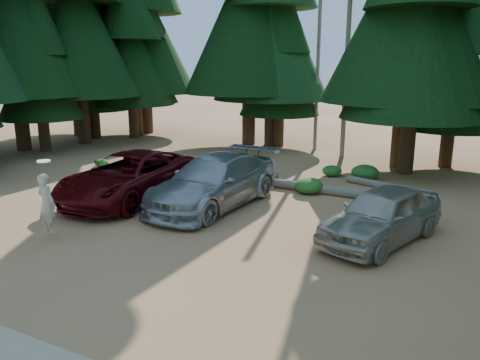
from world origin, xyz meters
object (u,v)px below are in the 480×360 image
Objects in this scene: silver_minivan_right at (382,215)px; frisbee_player at (47,203)px; red_pickup at (129,177)px; log_left at (235,173)px; silver_minivan_center at (214,181)px; log_right at (335,191)px; log_mid at (387,186)px.

silver_minivan_right is 9.37m from frisbee_player.
red_pickup is 1.59× the size of log_left.
frisbee_player is at bearing -84.66° from red_pickup.
frisbee_player is at bearing -109.75° from log_left.
silver_minivan_center is 5.56m from frisbee_player.
silver_minivan_center is 5.92m from silver_minivan_right.
log_left is at bearing 67.59° from red_pickup.
log_right is at bearing 46.70° from silver_minivan_center.
red_pickup is 9.95m from log_mid.
frisbee_player reaches higher than red_pickup.
red_pickup is 1.12× the size of log_right.
frisbee_player is 0.38× the size of log_right.
log_mid is (7.57, 9.84, -0.92)m from frisbee_player.
silver_minivan_right is 0.82× the size of log_right.
frisbee_player reaches higher than silver_minivan_center.
silver_minivan_center is 2.86× the size of frisbee_player.
silver_minivan_right is at bearing -47.58° from log_left.
log_left is 6.46m from log_mid.
silver_minivan_right is 1.27× the size of log_mid.
log_mid reaches higher than log_left.
log_right is at bearing -119.88° from frisbee_player.
log_mid is at bearing -121.05° from frisbee_player.
silver_minivan_center is at bearing -84.72° from log_left.
log_left is at bearing -157.15° from log_mid.
red_pickup is 7.68m from log_right.
red_pickup is at bearing -122.13° from log_left.
silver_minivan_center is 4.54m from log_left.
red_pickup is 1.02× the size of silver_minivan_center.
log_mid is at bearing 48.37° from silver_minivan_center.
frisbee_player is 12.45m from log_mid.
red_pickup is 4.28m from frisbee_player.
red_pickup is 5.34m from log_left.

